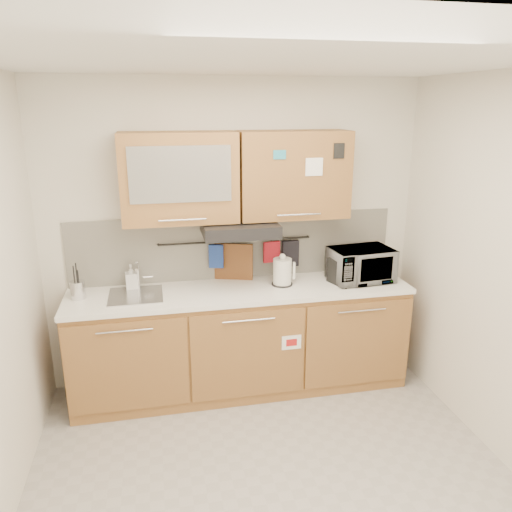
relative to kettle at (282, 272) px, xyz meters
name	(u,v)px	position (x,y,z in m)	size (l,w,h in m)	color
floor	(274,483)	(-0.36, -1.22, -1.03)	(3.20, 3.20, 0.00)	#9E9993
ceiling	(280,59)	(-0.36, -1.22, 1.57)	(3.20, 3.20, 0.00)	white
wall_back	(235,235)	(-0.36, 0.28, 0.27)	(3.20, 3.20, 0.00)	silver
base_cabinet	(242,345)	(-0.36, -0.02, -0.62)	(2.80, 0.64, 0.88)	#A4773A
countertop	(241,291)	(-0.36, -0.03, -0.13)	(2.82, 0.62, 0.04)	white
backsplash	(235,247)	(-0.36, 0.27, 0.17)	(2.80, 0.02, 0.56)	silver
upper_cabinets	(237,176)	(-0.36, 0.11, 0.80)	(1.82, 0.37, 0.70)	#A4773A
range_hood	(239,228)	(-0.36, 0.03, 0.39)	(0.60, 0.46, 0.10)	black
sink	(136,295)	(-1.21, -0.01, -0.10)	(0.42, 0.40, 0.26)	silver
utensil_rail	(236,241)	(-0.36, 0.23, 0.23)	(0.02, 0.02, 1.30)	black
utensil_crock	(78,289)	(-1.64, 0.02, -0.03)	(0.12, 0.12, 0.29)	silver
kettle	(282,272)	(0.00, 0.00, 0.00)	(0.20, 0.18, 0.27)	silver
toaster	(346,269)	(0.55, -0.03, 0.00)	(0.31, 0.24, 0.21)	black
microwave	(361,265)	(0.68, -0.03, 0.03)	(0.52, 0.35, 0.29)	#999999
soap_bottle	(131,277)	(-1.24, 0.15, 0.00)	(0.09, 0.10, 0.21)	#999999
cutting_board	(234,267)	(-0.38, 0.22, 0.01)	(0.33, 0.02, 0.41)	brown
oven_mitt	(216,256)	(-0.53, 0.22, 0.11)	(0.12, 0.03, 0.20)	navy
dark_pouch	(290,253)	(0.13, 0.22, 0.10)	(0.15, 0.04, 0.23)	black
pot_holder	(272,252)	(-0.04, 0.22, 0.12)	(0.15, 0.02, 0.18)	#A91622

